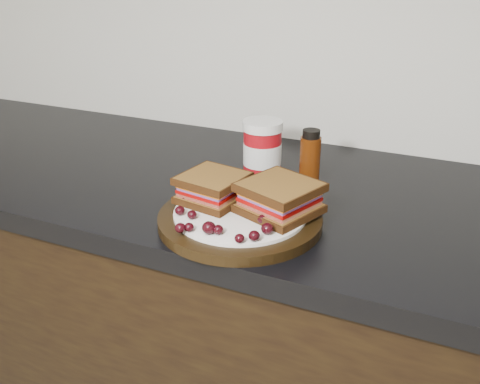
% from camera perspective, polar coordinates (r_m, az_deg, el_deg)
% --- Properties ---
extents(base_cabinets, '(3.96, 0.58, 0.86)m').
position_cam_1_polar(base_cabinets, '(1.39, -5.69, -15.96)').
color(base_cabinets, black).
rests_on(base_cabinets, ground_plane).
extents(countertop, '(3.98, 0.60, 0.04)m').
position_cam_1_polar(countertop, '(1.16, -6.60, 1.37)').
color(countertop, black).
rests_on(countertop, base_cabinets).
extents(plate, '(0.28, 0.28, 0.02)m').
position_cam_1_polar(plate, '(0.91, 0.00, -2.92)').
color(plate, black).
rests_on(plate, countertop).
extents(sandwich_left, '(0.12, 0.12, 0.05)m').
position_cam_1_polar(sandwich_left, '(0.94, -2.91, 0.46)').
color(sandwich_left, brown).
rests_on(sandwich_left, plate).
extents(sandwich_right, '(0.15, 0.15, 0.05)m').
position_cam_1_polar(sandwich_right, '(0.90, 4.24, -0.63)').
color(sandwich_right, brown).
rests_on(sandwich_right, plate).
extents(grape_0, '(0.02, 0.02, 0.02)m').
position_cam_1_polar(grape_0, '(0.90, -6.44, -1.97)').
color(grape_0, black).
rests_on(grape_0, plate).
extents(grape_1, '(0.02, 0.02, 0.02)m').
position_cam_1_polar(grape_1, '(0.88, -5.15, -2.43)').
color(grape_1, black).
rests_on(grape_1, plate).
extents(grape_2, '(0.02, 0.02, 0.02)m').
position_cam_1_polar(grape_2, '(0.84, -6.39, -3.82)').
color(grape_2, black).
rests_on(grape_2, plate).
extents(grape_3, '(0.02, 0.02, 0.01)m').
position_cam_1_polar(grape_3, '(0.84, -5.46, -3.76)').
color(grape_3, black).
rests_on(grape_3, plate).
extents(grape_4, '(0.02, 0.02, 0.02)m').
position_cam_1_polar(grape_4, '(0.83, -3.34, -3.82)').
color(grape_4, black).
rests_on(grape_4, plate).
extents(grape_5, '(0.02, 0.02, 0.02)m').
position_cam_1_polar(grape_5, '(0.83, -2.36, -4.04)').
color(grape_5, black).
rests_on(grape_5, plate).
extents(grape_6, '(0.02, 0.02, 0.01)m').
position_cam_1_polar(grape_6, '(0.81, -0.06, -4.97)').
color(grape_6, black).
rests_on(grape_6, plate).
extents(grape_7, '(0.02, 0.02, 0.02)m').
position_cam_1_polar(grape_7, '(0.81, 1.52, -4.69)').
color(grape_7, black).
rests_on(grape_7, plate).
extents(grape_8, '(0.02, 0.02, 0.02)m').
position_cam_1_polar(grape_8, '(0.83, 2.91, -3.92)').
color(grape_8, black).
rests_on(grape_8, plate).
extents(grape_9, '(0.02, 0.02, 0.02)m').
position_cam_1_polar(grape_9, '(0.86, 2.42, -2.93)').
color(grape_9, black).
rests_on(grape_9, plate).
extents(grape_10, '(0.02, 0.02, 0.02)m').
position_cam_1_polar(grape_10, '(0.89, 4.90, -2.21)').
color(grape_10, black).
rests_on(grape_10, plate).
extents(grape_11, '(0.02, 0.02, 0.01)m').
position_cam_1_polar(grape_11, '(0.89, 3.72, -2.05)').
color(grape_11, black).
rests_on(grape_11, plate).
extents(grape_12, '(0.02, 0.02, 0.02)m').
position_cam_1_polar(grape_12, '(0.92, 4.55, -1.20)').
color(grape_12, black).
rests_on(grape_12, plate).
extents(grape_13, '(0.02, 0.02, 0.02)m').
position_cam_1_polar(grape_13, '(0.98, -2.00, 0.43)').
color(grape_13, black).
rests_on(grape_13, plate).
extents(grape_14, '(0.02, 0.02, 0.01)m').
position_cam_1_polar(grape_14, '(0.96, -2.79, -0.13)').
color(grape_14, black).
rests_on(grape_14, plate).
extents(grape_15, '(0.02, 0.02, 0.02)m').
position_cam_1_polar(grape_15, '(0.94, -3.57, -0.66)').
color(grape_15, black).
rests_on(grape_15, plate).
extents(grape_16, '(0.02, 0.02, 0.02)m').
position_cam_1_polar(grape_16, '(0.93, -5.84, -0.90)').
color(grape_16, black).
rests_on(grape_16, plate).
extents(grape_17, '(0.02, 0.02, 0.02)m').
position_cam_1_polar(grape_17, '(0.96, -1.32, -0.04)').
color(grape_17, black).
rests_on(grape_17, plate).
extents(grape_18, '(0.02, 0.02, 0.02)m').
position_cam_1_polar(grape_18, '(0.96, -4.31, -0.10)').
color(grape_18, black).
rests_on(grape_18, plate).
extents(grape_19, '(0.02, 0.02, 0.02)m').
position_cam_1_polar(grape_19, '(0.95, -3.81, -0.19)').
color(grape_19, black).
rests_on(grape_19, plate).
extents(condiment_jar, '(0.11, 0.11, 0.12)m').
position_cam_1_polar(condiment_jar, '(1.09, 2.40, 4.57)').
color(condiment_jar, maroon).
rests_on(condiment_jar, countertop).
extents(oil_bottle, '(0.05, 0.05, 0.11)m').
position_cam_1_polar(oil_bottle, '(1.06, 7.48, 3.66)').
color(oil_bottle, '#451C06').
rests_on(oil_bottle, countertop).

